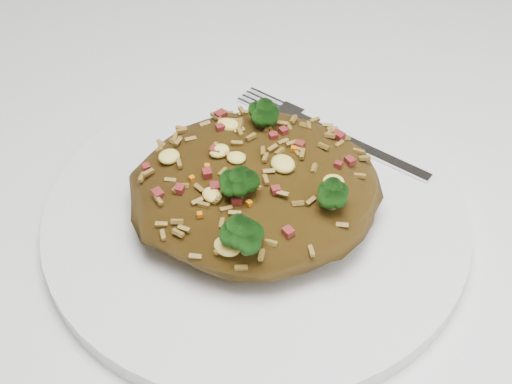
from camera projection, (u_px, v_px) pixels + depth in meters
dining_table at (252, 346)px, 0.52m from camera, size 1.20×0.80×0.75m
plate at (256, 215)px, 0.48m from camera, size 0.28×0.28×0.01m
fried_rice at (256, 180)px, 0.46m from camera, size 0.16×0.15×0.06m
fork at (340, 138)px, 0.52m from camera, size 0.13×0.12×0.00m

